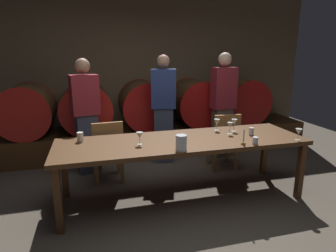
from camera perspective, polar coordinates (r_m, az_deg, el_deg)
ground_plane at (r=3.41m, az=2.21°, el=-16.62°), size 8.89×8.89×0.00m
back_wall at (r=5.61m, az=-6.13°, el=11.30°), size 6.84×0.24×2.91m
barrel_shelf at (r=5.29m, az=-4.82°, el=-2.52°), size 6.15×0.90×0.44m
wine_barrel_far_left at (r=5.16m, az=-26.17°, el=2.83°), size 0.84×0.88×0.84m
wine_barrel_left at (r=5.06m, az=-15.90°, el=3.57°), size 0.84×0.88×0.84m
wine_barrel_center at (r=5.14m, az=-4.82°, el=4.23°), size 0.84×0.88×0.84m
wine_barrel_right at (r=5.39m, az=5.30°, el=4.70°), size 0.84×0.88×0.84m
wine_barrel_far_right at (r=5.78m, az=14.16°, el=5.00°), size 0.84×0.88×0.84m
dining_table at (r=3.44m, az=2.87°, el=-3.71°), size 2.95×0.89×0.75m
chair_left at (r=3.99m, az=-11.92°, el=-4.45°), size 0.43×0.43×0.88m
chair_right at (r=4.43m, az=11.07°, el=-2.46°), size 0.43×0.43×0.88m
guest_left at (r=4.31m, az=-15.98°, el=1.88°), size 0.43×0.32×1.68m
guest_center at (r=4.56m, az=-0.90°, el=3.40°), size 0.43×0.32×1.73m
guest_right at (r=4.90m, az=10.83°, el=4.20°), size 0.39×0.26×1.76m
candle_center at (r=3.33m, az=14.77°, el=-2.74°), size 0.05×0.05×0.19m
pitcher at (r=3.02m, az=2.70°, el=-3.38°), size 0.12×0.12×0.17m
wine_glass_far_left at (r=3.22m, az=-5.67°, el=-1.93°), size 0.08×0.08×0.14m
wine_glass_left at (r=3.84m, az=9.69°, el=0.71°), size 0.08×0.08×0.15m
wine_glass_center at (r=3.70m, az=12.22°, el=0.10°), size 0.07×0.07×0.15m
wine_glass_right at (r=3.84m, az=13.03°, el=0.70°), size 0.07×0.07×0.16m
wine_glass_far_right at (r=3.71m, az=24.54°, el=-1.09°), size 0.08×0.08×0.14m
cup_left at (r=3.49m, az=-17.06°, el=-2.08°), size 0.07×0.07×0.11m
cup_center at (r=3.38m, az=16.95°, el=-2.81°), size 0.06×0.06×0.08m
cup_right at (r=3.75m, az=16.23°, el=-1.02°), size 0.06×0.06×0.09m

